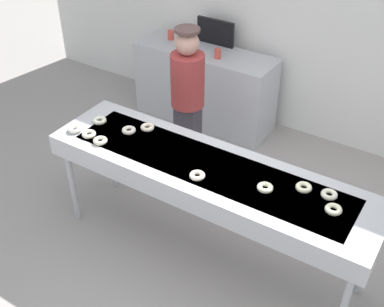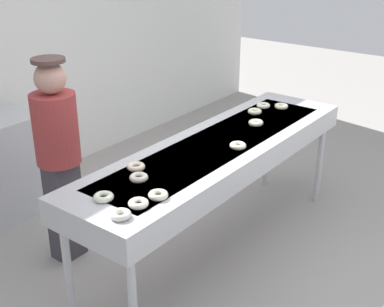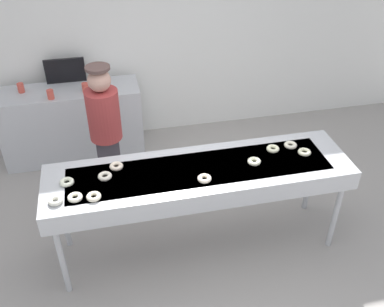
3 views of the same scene
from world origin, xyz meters
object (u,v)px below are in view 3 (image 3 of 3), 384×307
(prep_counter, at_px, (73,123))
(menu_display, at_px, (65,71))
(paper_cup_2, at_px, (21,88))
(worker_baker, at_px, (106,129))
(paper_cup_1, at_px, (85,88))
(sugar_donut_5, at_px, (254,161))
(sugar_donut_9, at_px, (67,182))
(sugar_donut_4, at_px, (94,197))
(sugar_donut_8, at_px, (55,201))
(sugar_donut_0, at_px, (105,176))
(sugar_donut_6, at_px, (204,179))
(sugar_donut_10, at_px, (304,152))
(paper_cup_0, at_px, (50,94))
(sugar_donut_1, at_px, (290,145))
(sugar_donut_2, at_px, (75,197))
(sugar_donut_7, at_px, (273,149))
(fryer_conveyor, at_px, (200,177))
(sugar_donut_3, at_px, (116,166))

(prep_counter, bearing_deg, menu_display, 90.00)
(paper_cup_2, bearing_deg, worker_baker, -48.95)
(worker_baker, relative_size, paper_cup_1, 14.50)
(sugar_donut_5, distance_m, sugar_donut_9, 1.68)
(sugar_donut_4, bearing_deg, worker_baker, 82.19)
(sugar_donut_8, height_order, paper_cup_1, paper_cup_1)
(sugar_donut_0, distance_m, sugar_donut_6, 0.87)
(sugar_donut_4, distance_m, sugar_donut_5, 1.47)
(sugar_donut_10, height_order, worker_baker, worker_baker)
(paper_cup_1, bearing_deg, paper_cup_0, -166.71)
(sugar_donut_1, bearing_deg, sugar_donut_8, -171.01)
(sugar_donut_10, distance_m, prep_counter, 2.99)
(sugar_donut_2, bearing_deg, sugar_donut_7, 9.73)
(fryer_conveyor, distance_m, menu_display, 2.50)
(sugar_donut_1, distance_m, sugar_donut_4, 1.93)
(sugar_donut_8, relative_size, paper_cup_1, 1.09)
(sugar_donut_7, distance_m, menu_display, 2.83)
(paper_cup_0, bearing_deg, worker_baker, -54.63)
(sugar_donut_9, relative_size, prep_counter, 0.07)
(fryer_conveyor, bearing_deg, sugar_donut_9, 178.15)
(sugar_donut_0, bearing_deg, paper_cup_2, 114.42)
(sugar_donut_5, xyz_separation_m, prep_counter, (-1.71, 1.97, -0.52))
(sugar_donut_10, relative_size, prep_counter, 0.07)
(sugar_donut_0, bearing_deg, sugar_donut_6, -14.80)
(sugar_donut_7, relative_size, sugar_donut_10, 1.00)
(worker_baker, bearing_deg, sugar_donut_9, 56.66)
(sugar_donut_9, height_order, paper_cup_0, paper_cup_0)
(sugar_donut_9, relative_size, menu_display, 0.25)
(sugar_donut_4, height_order, sugar_donut_8, same)
(sugar_donut_3, height_order, menu_display, menu_display)
(sugar_donut_0, height_order, sugar_donut_3, same)
(sugar_donut_10, bearing_deg, prep_counter, 139.05)
(paper_cup_0, bearing_deg, sugar_donut_8, -86.44)
(sugar_donut_4, bearing_deg, sugar_donut_9, 131.74)
(sugar_donut_2, relative_size, paper_cup_0, 1.09)
(sugar_donut_2, relative_size, sugar_donut_3, 1.00)
(sugar_donut_1, bearing_deg, sugar_donut_10, -59.91)
(sugar_donut_5, xyz_separation_m, menu_display, (-1.71, 2.20, 0.10))
(sugar_donut_6, xyz_separation_m, sugar_donut_7, (0.75, 0.31, 0.00))
(sugar_donut_5, bearing_deg, worker_baker, 143.82)
(sugar_donut_8, relative_size, menu_display, 0.25)
(sugar_donut_7, bearing_deg, sugar_donut_2, -170.27)
(sugar_donut_6, xyz_separation_m, sugar_donut_9, (-1.17, 0.21, 0.00))
(sugar_donut_2, height_order, menu_display, menu_display)
(sugar_donut_0, height_order, sugar_donut_4, same)
(sugar_donut_6, relative_size, paper_cup_2, 1.09)
(sugar_donut_9, relative_size, sugar_donut_10, 1.00)
(sugar_donut_8, xyz_separation_m, paper_cup_2, (-0.48, 2.20, 0.01))
(paper_cup_0, bearing_deg, sugar_donut_10, -35.86)
(sugar_donut_7, relative_size, sugar_donut_8, 1.00)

